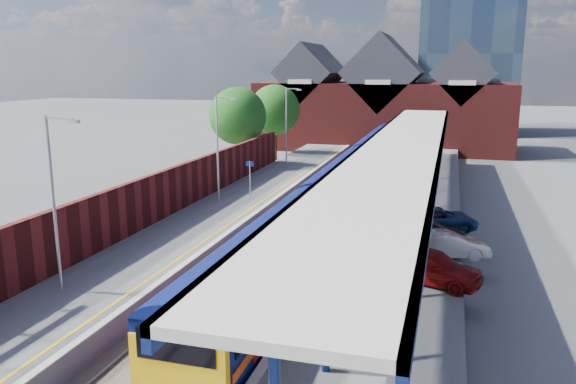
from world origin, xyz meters
name	(u,v)px	position (x,y,z in m)	size (l,w,h in m)	color
ground	(338,197)	(0.00, 30.00, 0.00)	(240.00, 240.00, 0.00)	#5B5B5E
ballast_bed	(305,231)	(0.00, 20.00, 0.03)	(6.00, 76.00, 0.06)	#473D33
rails	(305,230)	(0.00, 20.00, 0.12)	(4.51, 76.00, 0.14)	slate
left_platform	(221,217)	(-5.50, 20.00, 0.50)	(5.00, 76.00, 1.00)	#565659
right_platform	(406,232)	(6.00, 20.00, 0.50)	(6.00, 76.00, 1.00)	#565659
coping_left	(256,212)	(-3.15, 20.00, 1.02)	(0.30, 76.00, 0.05)	silver
coping_right	(357,219)	(3.15, 20.00, 1.02)	(0.30, 76.00, 0.05)	silver
yellow_line	(247,212)	(-3.75, 20.00, 1.01)	(0.14, 76.00, 0.01)	yellow
train	(364,164)	(1.49, 33.26, 2.12)	(2.88, 65.91, 3.45)	#0C1656
canopy	(404,145)	(5.48, 21.95, 5.25)	(4.50, 52.00, 4.48)	navy
lamp_post_b	(56,194)	(-6.36, 6.00, 4.99)	(1.48, 0.18, 7.00)	#A5A8AA
lamp_post_c	(219,142)	(-6.36, 22.00, 4.99)	(1.48, 0.18, 7.00)	#A5A8AA
lamp_post_d	(288,121)	(-6.36, 38.00, 4.99)	(1.48, 0.18, 7.00)	#A5A8AA
platform_sign	(250,173)	(-5.00, 24.00, 2.69)	(0.55, 0.08, 2.50)	#A5A8AA
brick_wall	(127,209)	(-8.10, 13.54, 2.45)	(0.35, 50.00, 3.86)	#5D1A18
station_building	(383,104)	(0.00, 58.00, 5.45)	(30.00, 12.12, 13.78)	#5D1A18
tree_near	(239,118)	(-10.35, 35.91, 5.35)	(5.20, 5.20, 8.10)	#382314
tree_far	(276,111)	(-9.35, 43.91, 5.35)	(5.20, 5.20, 8.10)	#382314
parked_car_red	(429,265)	(7.61, 11.03, 1.74)	(1.75, 4.34, 1.48)	maroon
parked_car_silver	(449,245)	(8.35, 14.54, 1.62)	(1.30, 3.74, 1.23)	silver
parked_car_dark	(427,231)	(7.28, 16.79, 1.59)	(1.64, 4.03, 1.17)	black
parked_car_blue	(438,219)	(7.75, 19.29, 1.61)	(2.02, 4.39, 1.22)	navy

